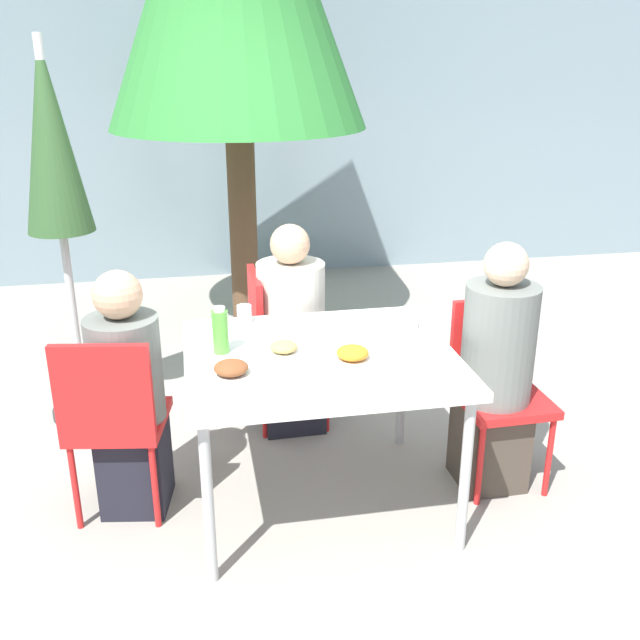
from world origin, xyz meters
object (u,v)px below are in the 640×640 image
Objects in this scene: drinking_cup at (244,314)px; person_left at (129,400)px; person_far at (291,336)px; bottle at (220,331)px; person_right at (496,375)px; chair_far at (275,337)px; chair_left at (113,414)px; salad_bowl at (400,322)px; closed_umbrella at (53,156)px; chair_right at (497,378)px.

person_left is at bearing -152.07° from drinking_cup.
bottle is at bearing -32.08° from person_far.
chair_far is at bearing -41.51° from person_right.
chair_left is 1.08m from chair_far.
bottle is (0.47, 0.02, 0.34)m from chair_left.
chair_left is 0.58m from bottle.
person_left is at bearing -5.27° from person_right.
person_right is 0.50m from salad_bowl.
bottle is 0.36m from drinking_cup.
salad_bowl is (0.44, -0.53, 0.24)m from person_far.
closed_umbrella reaches higher than chair_left.
drinking_cup is at bearing 40.00° from chair_left.
chair_left is 0.10m from person_left.
chair_left is at bearing -149.32° from drinking_cup.
salad_bowl is at bearing -28.21° from person_right.
chair_left is 4.22× the size of bottle.
person_left reaches higher than chair_far.
salad_bowl is at bearing 38.43° from person_far.
bottle reaches higher than chair_far.
closed_umbrella is at bearing -106.91° from person_far.
closed_umbrella is at bearing -26.76° from chair_right.
person_far is 0.84m from bottle.
person_right is 1.11m from person_far.
chair_left is at bearing -52.95° from person_far.
person_left is at bearing -70.00° from closed_umbrella.
person_right reaches higher than salad_bowl.
closed_umbrella is at bearing 127.22° from bottle.
person_left is 5.43× the size of bottle.
person_right reaches higher than chair_far.
salad_bowl is at bearing -16.56° from chair_right.
chair_far is at bearing 51.65° from person_left.
chair_far is at bearing 63.40° from drinking_cup.
chair_right is 0.54m from salad_bowl.
closed_umbrella reaches higher than person_left.
bottle is (-1.28, -0.01, 0.34)m from chair_right.
bottle is (0.41, -0.05, 0.31)m from person_left.
person_right is at bearing 47.67° from person_far.
salad_bowl is (0.52, -0.58, 0.27)m from chair_far.
chair_right is 1.33m from bottle.
person_far is at bearing -42.32° from person_right.
person_far reaches higher than person_left.
salad_bowl is at bearing 9.34° from bottle.
closed_umbrella is 12.44× the size of salad_bowl.
chair_right is 1.10m from person_far.
closed_umbrella reaches higher than person_far.
person_far is at bearing 46.55° from person_left.
salad_bowl is at bearing 16.19° from chair_left.
closed_umbrella is at bearing 119.32° from person_left.
person_left reaches higher than chair_right.
person_left is 1.70m from chair_right.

